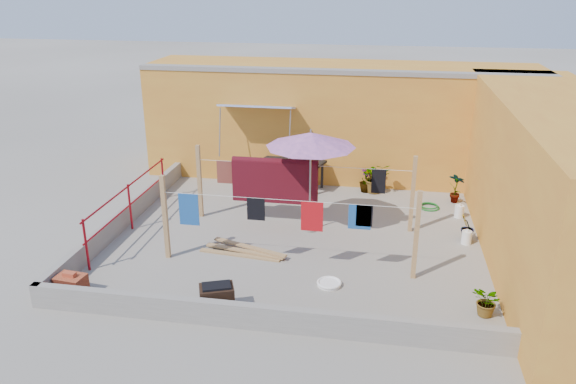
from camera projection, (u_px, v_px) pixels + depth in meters
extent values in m
plane|color=#9E998E|center=(297.00, 237.00, 12.60)|extent=(80.00, 80.00, 0.00)
cube|color=gold|center=(340.00, 120.00, 16.28)|extent=(11.00, 2.40, 3.20)
cube|color=gray|center=(338.00, 72.00, 14.76)|extent=(11.00, 0.35, 0.12)
cube|color=#2D51B2|center=(257.00, 107.00, 14.96)|extent=(2.00, 0.79, 0.22)
cylinder|color=gray|center=(220.00, 132.00, 15.00)|extent=(0.03, 0.30, 1.28)
cylinder|color=gray|center=(290.00, 135.00, 14.70)|extent=(0.03, 0.30, 1.28)
cube|color=gold|center=(555.00, 184.00, 11.19)|extent=(2.40, 9.00, 3.20)
cube|color=gray|center=(263.00, 318.00, 9.22)|extent=(8.30, 0.16, 0.44)
cube|color=gray|center=(126.00, 216.00, 13.18)|extent=(0.16, 7.30, 0.44)
cylinder|color=maroon|center=(86.00, 245.00, 11.00)|extent=(0.05, 0.05, 1.10)
cylinder|color=maroon|center=(130.00, 207.00, 12.84)|extent=(0.05, 0.05, 1.10)
cylinder|color=maroon|center=(163.00, 178.00, 14.68)|extent=(0.05, 0.05, 1.10)
cylinder|color=maroon|center=(128.00, 186.00, 12.66)|extent=(0.04, 4.20, 0.04)
cylinder|color=maroon|center=(130.00, 205.00, 12.82)|extent=(0.04, 4.20, 0.04)
cube|color=tan|center=(165.00, 217.00, 11.39)|extent=(0.09, 0.09, 1.80)
cube|color=tan|center=(416.00, 236.00, 10.59)|extent=(0.09, 0.09, 1.80)
cube|color=tan|center=(413.00, 194.00, 12.61)|extent=(0.09, 0.09, 1.80)
cube|color=tan|center=(200.00, 181.00, 13.42)|extent=(0.09, 0.09, 1.80)
cylinder|color=silver|center=(286.00, 200.00, 10.80)|extent=(5.00, 0.01, 0.01)
cylinder|color=silver|center=(303.00, 165.00, 12.82)|extent=(5.00, 0.01, 0.01)
cube|color=#460B14|center=(275.00, 182.00, 13.09)|extent=(2.01, 0.22, 0.99)
cube|color=black|center=(379.00, 181.00, 12.64)|extent=(0.32, 0.02, 0.57)
cube|color=brown|center=(225.00, 172.00, 13.22)|extent=(0.39, 0.02, 0.55)
cube|color=#1B4C92|center=(189.00, 209.00, 11.24)|extent=(0.41, 0.02, 0.67)
cube|color=black|center=(256.00, 209.00, 10.98)|extent=(0.36, 0.02, 0.46)
cube|color=#AF0E14|center=(312.00, 216.00, 10.82)|extent=(0.43, 0.02, 0.61)
cube|color=#1B4C92|center=(360.00, 217.00, 10.66)|extent=(0.43, 0.02, 0.50)
cube|color=black|center=(364.00, 216.00, 10.63)|extent=(0.31, 0.02, 0.43)
cylinder|color=gray|center=(309.00, 229.00, 12.97)|extent=(0.36, 0.36, 0.06)
cylinder|color=gray|center=(310.00, 184.00, 12.58)|extent=(0.04, 0.04, 2.28)
cone|color=pink|center=(311.00, 139.00, 12.22)|extent=(2.57, 2.57, 0.32)
cylinder|color=gray|center=(311.00, 132.00, 12.15)|extent=(0.04, 0.04, 0.10)
cube|color=black|center=(293.00, 161.00, 15.38)|extent=(1.85, 1.30, 0.06)
cube|color=black|center=(264.00, 174.00, 15.55)|extent=(0.06, 0.06, 0.74)
cube|color=black|center=(275.00, 168.00, 16.11)|extent=(0.06, 0.06, 0.74)
cube|color=black|center=(312.00, 182.00, 14.93)|extent=(0.06, 0.06, 0.74)
cube|color=black|center=(322.00, 175.00, 15.49)|extent=(0.06, 0.06, 0.74)
cube|color=#AC4027|center=(71.00, 285.00, 10.26)|extent=(0.55, 0.43, 0.38)
cube|color=#B8462B|center=(69.00, 274.00, 10.18)|extent=(0.25, 0.14, 0.08)
cube|color=tan|center=(240.00, 255.00, 11.76)|extent=(1.77, 0.31, 0.04)
cube|color=tan|center=(245.00, 251.00, 11.84)|extent=(1.76, 0.47, 0.04)
cube|color=tan|center=(250.00, 247.00, 11.92)|extent=(1.71, 0.70, 0.04)
cube|color=black|center=(217.00, 299.00, 9.71)|extent=(0.69, 0.57, 0.49)
cube|color=black|center=(216.00, 286.00, 9.62)|extent=(0.56, 0.45, 0.04)
cylinder|color=white|center=(329.00, 284.00, 10.62)|extent=(0.45, 0.45, 0.06)
torus|color=white|center=(329.00, 283.00, 10.61)|extent=(0.47, 0.47, 0.05)
cylinder|color=white|center=(467.00, 237.00, 12.26)|extent=(0.22, 0.22, 0.30)
cylinder|color=white|center=(467.00, 230.00, 12.20)|extent=(0.06, 0.06, 0.05)
cylinder|color=white|center=(459.00, 211.00, 13.63)|extent=(0.22, 0.22, 0.30)
cylinder|color=white|center=(460.00, 205.00, 13.57)|extent=(0.06, 0.06, 0.05)
torus|color=#176720|center=(429.00, 207.00, 14.23)|extent=(0.53, 0.53, 0.04)
torus|color=#176720|center=(429.00, 206.00, 14.21)|extent=(0.45, 0.45, 0.04)
imported|color=#1A5117|center=(376.00, 177.00, 15.13)|extent=(0.91, 0.84, 0.85)
imported|color=#1A5117|center=(366.00, 181.00, 15.21)|extent=(0.41, 0.41, 0.63)
imported|color=#1A5117|center=(456.00, 188.00, 14.44)|extent=(0.51, 0.48, 0.81)
imported|color=#1A5117|center=(467.00, 228.00, 12.31)|extent=(0.43, 0.45, 0.64)
imported|color=#1A5117|center=(488.00, 302.00, 9.56)|extent=(0.64, 0.66, 0.56)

